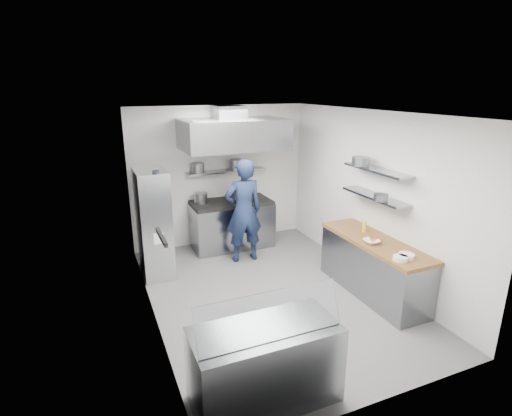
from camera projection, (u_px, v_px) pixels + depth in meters
name	position (u px, v px, depth m)	size (l,w,h in m)	color
floor	(271.00, 293.00, 6.34)	(5.00, 5.00, 0.00)	#525254
ceiling	(273.00, 113.00, 5.51)	(5.00, 5.00, 0.00)	silver
wall_back	(220.00, 176.00, 8.13)	(3.60, 0.02, 2.80)	white
wall_front	(385.00, 282.00, 3.72)	(3.60, 0.02, 2.80)	white
wall_left	(148.00, 225.00, 5.26)	(5.00, 0.02, 2.80)	white
wall_right	(370.00, 197.00, 6.59)	(5.00, 0.02, 2.80)	white
gas_range	(232.00, 225.00, 8.09)	(1.60, 0.80, 0.90)	gray
cooktop	(231.00, 202.00, 7.95)	(1.57, 0.78, 0.06)	black
stock_pot_left	(201.00, 198.00, 7.80)	(0.26, 0.26, 0.20)	slate
stock_pot_mid	(239.00, 195.00, 7.94)	(0.31, 0.31, 0.24)	slate
stock_pot_right	(246.00, 196.00, 7.98)	(0.28, 0.28, 0.16)	slate
over_range_shelf	(227.00, 171.00, 7.99)	(1.60, 0.30, 0.04)	gray
shelf_pot_a	(198.00, 168.00, 7.75)	(0.24, 0.24, 0.18)	slate
shelf_pot_b	(237.00, 165.00, 7.91)	(0.32, 0.32, 0.22)	slate
extractor_hood	(233.00, 134.00, 7.39)	(1.90, 1.15, 0.55)	gray
hood_duct	(229.00, 112.00, 7.48)	(0.55, 0.55, 0.24)	slate
red_firebox	(158.00, 181.00, 7.60)	(0.22, 0.10, 0.26)	#B40E20
chef	(244.00, 211.00, 7.29)	(0.70, 0.46, 1.93)	#152040
wire_rack	(154.00, 223.00, 6.78)	(0.50, 0.90, 1.85)	silver
rack_bin_a	(158.00, 237.00, 6.49)	(0.16, 0.19, 0.17)	white
rack_bin_b	(152.00, 202.00, 6.65)	(0.13, 0.17, 0.15)	yellow
rack_jar	(156.00, 176.00, 6.25)	(0.11, 0.11, 0.18)	black
knife_strip	(161.00, 237.00, 4.43)	(0.04, 0.55, 0.05)	black
prep_counter_base	(373.00, 269.00, 6.24)	(0.62, 2.00, 0.84)	gray
prep_counter_top	(375.00, 242.00, 6.10)	(0.65, 2.04, 0.06)	brown
plate_stack_a	(406.00, 256.00, 5.45)	(0.22, 0.22, 0.06)	white
plate_stack_b	(400.00, 258.00, 5.38)	(0.20, 0.20, 0.06)	white
copper_pan	(374.00, 239.00, 6.07)	(0.15, 0.15, 0.06)	#C35D37
squeeze_bottle	(364.00, 226.00, 6.43)	(0.06, 0.06, 0.18)	yellow
mixing_bowl	(371.00, 241.00, 5.96)	(0.24, 0.24, 0.06)	white
wall_shelf_lower	(375.00, 196.00, 6.24)	(0.30, 1.30, 0.04)	gray
wall_shelf_upper	(377.00, 170.00, 6.12)	(0.30, 1.30, 0.04)	gray
shelf_pot_c	(381.00, 197.00, 5.92)	(0.21, 0.21, 0.10)	slate
shelf_pot_d	(361.00, 161.00, 6.33)	(0.28, 0.28, 0.14)	slate
display_case	(265.00, 365.00, 4.08)	(1.50, 0.70, 0.85)	gray
display_glass	(271.00, 316.00, 3.78)	(1.47, 0.02, 0.45)	silver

